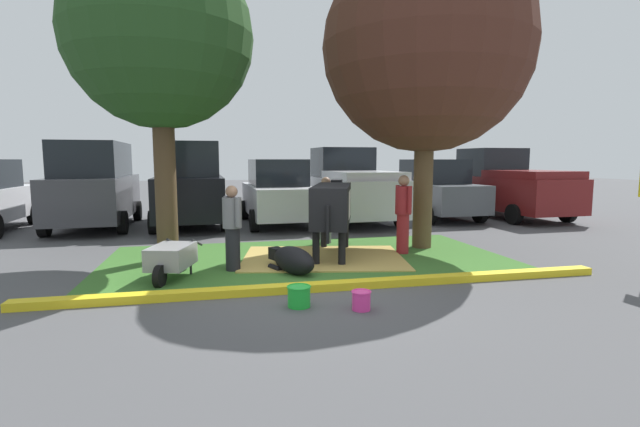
{
  "coord_description": "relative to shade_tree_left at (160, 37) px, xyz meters",
  "views": [
    {
      "loc": [
        -1.37,
        -6.97,
        2.0
      ],
      "look_at": [
        0.69,
        2.2,
        0.9
      ],
      "focal_mm": 25.72,
      "sensor_mm": 36.0,
      "label": 1
    }
  ],
  "objects": [
    {
      "name": "person_handler",
      "position": [
        4.82,
        -0.44,
        -3.41
      ],
      "size": [
        0.34,
        0.52,
        1.68
      ],
      "color": "maroon",
      "rests_on": "ground"
    },
    {
      "name": "shade_tree_right",
      "position": [
        5.52,
        0.11,
        0.11
      ],
      "size": [
        4.56,
        4.56,
        6.72
      ],
      "color": "brown",
      "rests_on": "ground"
    },
    {
      "name": "curb_yellow",
      "position": [
        2.76,
        -2.74,
        -4.26
      ],
      "size": [
        9.17,
        0.24,
        0.12
      ],
      "primitive_type": "cube",
      "color": "yellow",
      "rests_on": "ground"
    },
    {
      "name": "sedan_silver",
      "position": [
        2.83,
        4.75,
        -3.34
      ],
      "size": [
        2.13,
        4.45,
        2.02
      ],
      "color": "silver",
      "rests_on": "ground"
    },
    {
      "name": "suv_black",
      "position": [
        0.17,
        5.04,
        -3.05
      ],
      "size": [
        2.23,
        4.66,
        2.52
      ],
      "color": "black",
      "rests_on": "ground"
    },
    {
      "name": "hay_bedding",
      "position": [
        3.05,
        -0.58,
        -4.3
      ],
      "size": [
        3.59,
        2.95,
        0.04
      ],
      "primitive_type": "cube",
      "rotation": [
        0.0,
        0.0,
        -0.19
      ],
      "color": "tan",
      "rests_on": "ground"
    },
    {
      "name": "suv_dark_grey",
      "position": [
        -2.53,
        5.15,
        -3.05
      ],
      "size": [
        2.23,
        4.66,
        2.52
      ],
      "color": "#3D3D42",
      "rests_on": "ground"
    },
    {
      "name": "calf_lying",
      "position": [
        2.26,
        -1.58,
        -4.08
      ],
      "size": [
        0.87,
        1.32,
        0.48
      ],
      "color": "black",
      "rests_on": "ground"
    },
    {
      "name": "cow_holstein",
      "position": [
        3.32,
        -0.28,
        -3.24
      ],
      "size": [
        1.39,
        3.05,
        1.53
      ],
      "color": "black",
      "rests_on": "ground"
    },
    {
      "name": "ground_plane",
      "position": [
        2.36,
        -2.48,
        -4.32
      ],
      "size": [
        80.0,
        80.0,
        0.0
      ],
      "primitive_type": "plane",
      "color": "#4C4C4F"
    },
    {
      "name": "bucket_pink",
      "position": [
        2.83,
        -3.76,
        -4.18
      ],
      "size": [
        0.27,
        0.27,
        0.26
      ],
      "color": "#EA3893",
      "rests_on": "ground"
    },
    {
      "name": "wheelbarrow",
      "position": [
        0.2,
        -1.59,
        -3.94
      ],
      "size": [
        0.9,
        1.61,
        0.63
      ],
      "color": "gray",
      "rests_on": "ground"
    },
    {
      "name": "sedan_red",
      "position": [
        8.24,
        5.03,
        -3.34
      ],
      "size": [
        2.13,
        4.45,
        2.02
      ],
      "color": "#4C5156",
      "rests_on": "ground"
    },
    {
      "name": "bucket_green",
      "position": [
        2.04,
        -3.45,
        -4.17
      ],
      "size": [
        0.33,
        0.33,
        0.29
      ],
      "color": "green",
      "rests_on": "ground"
    },
    {
      "name": "person_visitor_near",
      "position": [
        1.24,
        -1.2,
        -3.49
      ],
      "size": [
        0.34,
        0.49,
        1.55
      ],
      "color": "black",
      "rests_on": "ground"
    },
    {
      "name": "grass_island",
      "position": [
        2.76,
        -0.49,
        -4.31
      ],
      "size": [
        7.97,
        4.2,
        0.02
      ],
      "primitive_type": "cube",
      "color": "#386B28",
      "rests_on": "ground"
    },
    {
      "name": "shade_tree_left",
      "position": [
        0.0,
        0.0,
        0.0
      ],
      "size": [
        3.53,
        3.53,
        6.12
      ],
      "color": "#4C3823",
      "rests_on": "ground"
    },
    {
      "name": "pickup_truck_maroon",
      "position": [
        10.93,
        4.9,
        -3.21
      ],
      "size": [
        2.35,
        5.46,
        2.42
      ],
      "color": "maroon",
      "rests_on": "ground"
    },
    {
      "name": "person_visitor_far",
      "position": [
        3.51,
        1.11,
        -3.46
      ],
      "size": [
        0.52,
        0.34,
        1.6
      ],
      "color": "slate",
      "rests_on": "ground"
    },
    {
      "name": "pickup_truck_black",
      "position": [
        5.27,
        5.13,
        -3.21
      ],
      "size": [
        2.35,
        5.46,
        2.42
      ],
      "color": "silver",
      "rests_on": "ground"
    }
  ]
}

